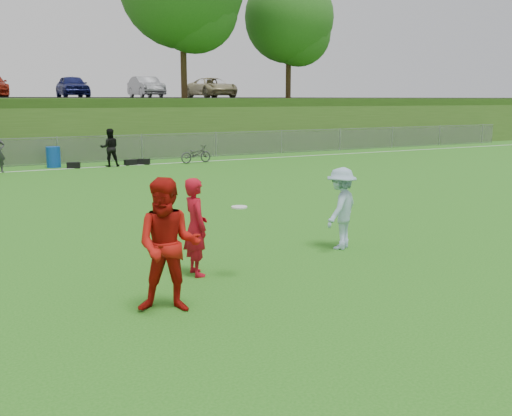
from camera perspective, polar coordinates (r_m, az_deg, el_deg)
ground at (r=9.19m, az=0.78°, el=-8.08°), size 120.00×120.00×0.00m
sideline_far at (r=26.14m, az=-18.46°, el=3.74°), size 60.00×0.10×0.01m
fence at (r=28.05m, az=-19.23°, el=5.46°), size 58.00×0.06×1.30m
berm at (r=38.89m, az=-21.82°, el=7.88°), size 120.00×18.00×3.00m
parking_lot at (r=40.85m, az=-22.29°, el=10.14°), size 120.00×12.00×0.10m
tree_green_far at (r=39.55m, az=3.58°, el=18.05°), size 5.88×5.88×8.19m
car_row at (r=39.76m, az=-23.92°, el=11.13°), size 32.04×5.18×1.44m
gear_bags at (r=26.39m, az=-16.57°, el=4.18°), size 7.19×0.52×0.26m
player_red_left at (r=9.75m, az=-6.05°, el=-1.89°), size 0.42×0.63×1.68m
player_red_center at (r=8.10m, az=-8.73°, el=-3.73°), size 1.16×1.07×1.92m
player_blue at (r=11.56m, az=8.50°, el=-0.04°), size 1.23×1.09×1.65m
frisbee at (r=9.43m, az=-1.69°, el=0.09°), size 0.27×0.27×0.02m
recycling_bin at (r=26.87m, az=-19.60°, el=4.82°), size 0.62×0.62×0.92m
bicycle at (r=27.28m, az=-6.03°, el=5.38°), size 1.65×0.78×0.83m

